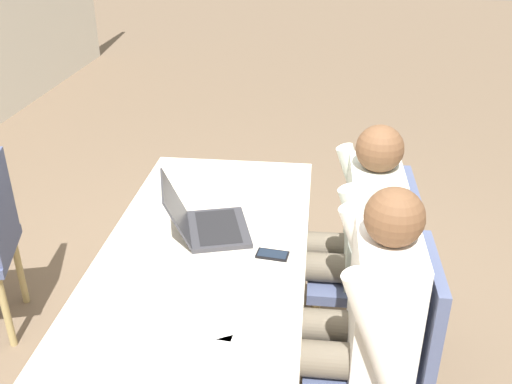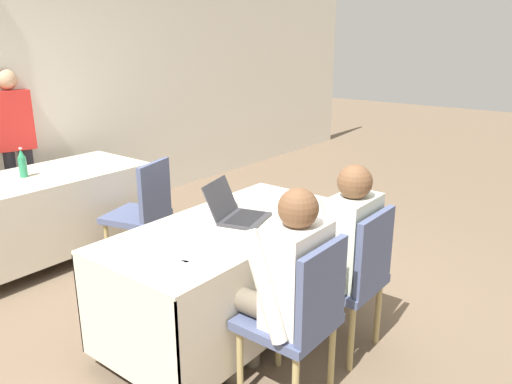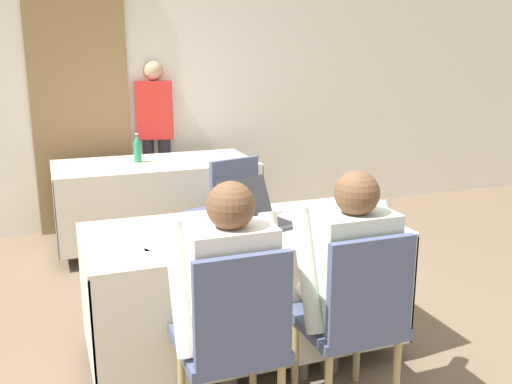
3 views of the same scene
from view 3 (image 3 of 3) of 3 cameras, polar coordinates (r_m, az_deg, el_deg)
name	(u,v)px [view 3 (image 3 of 3)]	position (r m, az deg, el deg)	size (l,w,h in m)	color
ground_plane	(243,353)	(3.40, -1.27, -15.79)	(24.00, 24.00, 0.00)	brown
wall_back	(148,86)	(5.64, -10.75, 10.37)	(12.00, 0.06, 2.70)	silver
curtain_panel	(80,91)	(5.50, -17.21, 9.65)	(0.87, 0.04, 2.65)	olive
conference_table_near	(243,259)	(3.15, -1.32, -6.76)	(1.69, 0.82, 0.75)	beige
conference_table_far	(156,183)	(5.01, -10.01, 0.92)	(1.69, 0.82, 0.75)	beige
laptop	(258,217)	(3.12, 0.18, -2.55)	(0.40, 0.42, 0.24)	#333338
cell_phone	(250,244)	(2.82, -0.56, -5.25)	(0.08, 0.13, 0.01)	black
paper_beside_laptop	(164,240)	(2.94, -9.19, -4.77)	(0.24, 0.32, 0.00)	white
paper_centre_table	(124,253)	(2.80, -13.09, -5.93)	(0.32, 0.36, 0.00)	white
water_bottle	(137,149)	(4.97, -11.78, 4.21)	(0.07, 0.07, 0.25)	#288456
chair_near_left	(234,337)	(2.47, -2.21, -14.31)	(0.44, 0.44, 0.92)	tan
chair_near_right	(354,316)	(2.69, 9.82, -12.08)	(0.44, 0.44, 0.92)	tan
chair_far_spare	(226,209)	(4.32, -3.06, -1.73)	(0.54, 0.54, 0.92)	tan
person_checkered_shirt	(226,293)	(2.49, -3.01, -10.01)	(0.50, 0.52, 1.18)	#665B4C
person_white_shirt	(345,275)	(2.70, 8.84, -8.17)	(0.50, 0.52, 1.18)	#665B4C
person_red_shirt	(156,132)	(5.66, -10.01, 5.96)	(0.38, 0.28, 1.59)	#33333D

